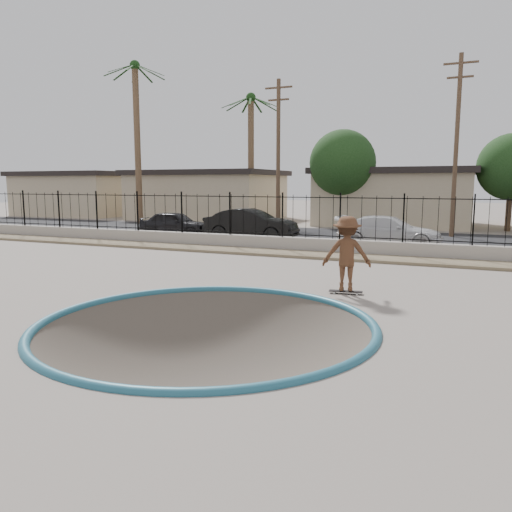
{
  "coord_description": "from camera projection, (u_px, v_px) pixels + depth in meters",
  "views": [
    {
      "loc": [
        4.85,
        -9.73,
        2.88
      ],
      "look_at": [
        -0.18,
        2.0,
        1.02
      ],
      "focal_mm": 35.0,
      "sensor_mm": 36.0,
      "label": 1
    }
  ],
  "objects": [
    {
      "name": "palm_left",
      "position": [
        136.0,
        110.0,
        34.82
      ],
      "size": [
        2.3,
        2.3,
        11.3
      ],
      "color": "brown",
      "rests_on": "ground"
    },
    {
      "name": "retaining_wall",
      "position": [
        339.0,
        247.0,
        20.48
      ],
      "size": [
        42.0,
        0.45,
        0.6
      ],
      "primitive_type": "cube",
      "color": "gray",
      "rests_on": "ground"
    },
    {
      "name": "coping_ring",
      "position": [
        206.0,
        325.0,
        10.25
      ],
      "size": [
        7.04,
        7.04,
        0.2
      ],
      "primitive_type": "torus",
      "color": "#235E73",
      "rests_on": "ground"
    },
    {
      "name": "car_a",
      "position": [
        175.0,
        224.0,
        27.18
      ],
      "size": [
        4.05,
        1.93,
        1.34
      ],
      "primitive_type": "imported",
      "rotation": [
        0.0,
        0.0,
        1.66
      ],
      "color": "black",
      "rests_on": "street"
    },
    {
      "name": "house_west",
      "position": [
        208.0,
        194.0,
        40.82
      ],
      "size": [
        11.6,
        8.6,
        3.9
      ],
      "color": "tan",
      "rests_on": "ground"
    },
    {
      "name": "fence",
      "position": [
        340.0,
        217.0,
        20.31
      ],
      "size": [
        40.0,
        0.04,
        1.8
      ],
      "color": "black",
      "rests_on": "retaining_wall"
    },
    {
      "name": "skateboard",
      "position": [
        346.0,
        291.0,
        13.11
      ],
      "size": [
        0.89,
        0.35,
        0.07
      ],
      "rotation": [
        0.0,
        0.0,
        0.15
      ],
      "color": "black",
      "rests_on": "ground"
    },
    {
      "name": "street",
      "position": [
        370.0,
        237.0,
        26.62
      ],
      "size": [
        90.0,
        8.0,
        0.04
      ],
      "primitive_type": "cube",
      "color": "black",
      "rests_on": "ground"
    },
    {
      "name": "ground",
      "position": [
        348.0,
        273.0,
        22.23
      ],
      "size": [
        120.0,
        120.0,
        2.2
      ],
      "primitive_type": "cube",
      "color": "gray",
      "rests_on": "ground"
    },
    {
      "name": "palm_mid",
      "position": [
        251.0,
        130.0,
        35.92
      ],
      "size": [
        2.3,
        2.3,
        9.3
      ],
      "color": "brown",
      "rests_on": "ground"
    },
    {
      "name": "house_west_far",
      "position": [
        83.0,
        193.0,
        45.89
      ],
      "size": [
        10.6,
        8.6,
        3.9
      ],
      "color": "tan",
      "rests_on": "ground"
    },
    {
      "name": "street_tree_left",
      "position": [
        343.0,
        163.0,
        32.64
      ],
      "size": [
        4.32,
        4.32,
        6.36
      ],
      "color": "#473323",
      "rests_on": "ground"
    },
    {
      "name": "utility_pole_left",
      "position": [
        278.0,
        153.0,
        30.1
      ],
      "size": [
        1.7,
        0.24,
        9.0
      ],
      "color": "#473323",
      "rests_on": "ground"
    },
    {
      "name": "rock_strip",
      "position": [
        332.0,
        256.0,
        19.52
      ],
      "size": [
        42.0,
        1.6,
        0.11
      ],
      "primitive_type": "cube",
      "color": "#8E7F5D",
      "rests_on": "ground"
    },
    {
      "name": "skater",
      "position": [
        347.0,
        257.0,
        12.98
      ],
      "size": [
        1.38,
        0.97,
        1.94
      ],
      "primitive_type": "imported",
      "rotation": [
        0.0,
        0.0,
        3.36
      ],
      "color": "brown",
      "rests_on": "ground"
    },
    {
      "name": "car_b",
      "position": [
        251.0,
        224.0,
        25.31
      ],
      "size": [
        4.8,
        1.86,
        1.56
      ],
      "primitive_type": "imported",
      "rotation": [
        0.0,
        0.0,
        1.62
      ],
      "color": "black",
      "rests_on": "street"
    },
    {
      "name": "street_tree_mid",
      "position": [
        512.0,
        167.0,
        29.7
      ],
      "size": [
        3.96,
        3.96,
        5.83
      ],
      "color": "#473323",
      "rests_on": "ground"
    },
    {
      "name": "bowl_pit",
      "position": [
        206.0,
        325.0,
        10.25
      ],
      "size": [
        6.84,
        6.84,
        1.8
      ],
      "primitive_type": null,
      "color": "#4A4038",
      "rests_on": "ground"
    },
    {
      "name": "house_center",
      "position": [
        396.0,
        196.0,
        34.98
      ],
      "size": [
        10.6,
        8.6,
        3.9
      ],
      "color": "tan",
      "rests_on": "ground"
    },
    {
      "name": "utility_pole_mid",
      "position": [
        456.0,
        143.0,
        26.16
      ],
      "size": [
        1.7,
        0.24,
        9.5
      ],
      "color": "#473323",
      "rests_on": "ground"
    },
    {
      "name": "car_c",
      "position": [
        389.0,
        231.0,
        22.65
      ],
      "size": [
        4.73,
        1.97,
        1.37
      ],
      "primitive_type": "imported",
      "rotation": [
        0.0,
        0.0,
        1.58
      ],
      "color": "silver",
      "rests_on": "street"
    }
  ]
}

